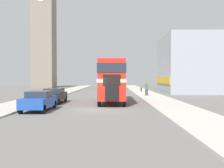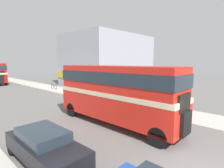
{
  "view_description": "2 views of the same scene",
  "coord_description": "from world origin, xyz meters",
  "px_view_note": "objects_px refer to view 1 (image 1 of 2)",
  "views": [
    {
      "loc": [
        1.8,
        -19.05,
        2.44
      ],
      "look_at": [
        1.63,
        5.98,
        1.83
      ],
      "focal_mm": 40.0,
      "sensor_mm": 36.0,
      "label": 1
    },
    {
      "loc": [
        -7.15,
        -1.92,
        4.29
      ],
      "look_at": [
        1.63,
        6.3,
        2.79
      ],
      "focal_mm": 28.0,
      "sensor_mm": 36.0,
      "label": 2
    }
  ],
  "objects_px": {
    "bicycle_on_pavement": "(141,89)",
    "car_parked_near": "(39,100)",
    "double_decker_bus": "(112,78)",
    "car_parked_mid": "(54,95)",
    "church_tower": "(44,15)",
    "pedestrian_walking": "(147,88)",
    "bus_distant": "(114,78)"
  },
  "relations": [
    {
      "from": "bus_distant",
      "to": "car_parked_mid",
      "type": "xyz_separation_m",
      "value": [
        -5.85,
        -34.26,
        -1.69
      ]
    },
    {
      "from": "pedestrian_walking",
      "to": "bicycle_on_pavement",
      "type": "height_order",
      "value": "pedestrian_walking"
    },
    {
      "from": "bus_distant",
      "to": "pedestrian_walking",
      "type": "relative_size",
      "value": 6.28
    },
    {
      "from": "bus_distant",
      "to": "car_parked_mid",
      "type": "height_order",
      "value": "bus_distant"
    },
    {
      "from": "car_parked_near",
      "to": "pedestrian_walking",
      "type": "xyz_separation_m",
      "value": [
        9.92,
        14.49,
        0.34
      ]
    },
    {
      "from": "double_decker_bus",
      "to": "car_parked_mid",
      "type": "relative_size",
      "value": 2.15
    },
    {
      "from": "car_parked_near",
      "to": "bus_distant",
      "type": "bearing_deg",
      "value": 81.94
    },
    {
      "from": "bus_distant",
      "to": "church_tower",
      "type": "relative_size",
      "value": 0.3
    },
    {
      "from": "bus_distant",
      "to": "car_parked_near",
      "type": "relative_size",
      "value": 2.68
    },
    {
      "from": "double_decker_bus",
      "to": "bus_distant",
      "type": "relative_size",
      "value": 0.88
    },
    {
      "from": "bicycle_on_pavement",
      "to": "church_tower",
      "type": "xyz_separation_m",
      "value": [
        -22.42,
        20.86,
        18.0
      ]
    },
    {
      "from": "car_parked_near",
      "to": "car_parked_mid",
      "type": "height_order",
      "value": "car_parked_near"
    },
    {
      "from": "pedestrian_walking",
      "to": "bus_distant",
      "type": "bearing_deg",
      "value": 99.59
    },
    {
      "from": "double_decker_bus",
      "to": "bicycle_on_pavement",
      "type": "distance_m",
      "value": 18.27
    },
    {
      "from": "car_parked_mid",
      "to": "church_tower",
      "type": "bearing_deg",
      "value": 106.89
    },
    {
      "from": "double_decker_bus",
      "to": "car_parked_near",
      "type": "xyz_separation_m",
      "value": [
        -5.4,
        -6.54,
        -1.66
      ]
    },
    {
      "from": "double_decker_bus",
      "to": "church_tower",
      "type": "distance_m",
      "value": 45.14
    },
    {
      "from": "double_decker_bus",
      "to": "car_parked_mid",
      "type": "height_order",
      "value": "double_decker_bus"
    },
    {
      "from": "double_decker_bus",
      "to": "bicycle_on_pavement",
      "type": "height_order",
      "value": "double_decker_bus"
    },
    {
      "from": "double_decker_bus",
      "to": "pedestrian_walking",
      "type": "xyz_separation_m",
      "value": [
        4.52,
        7.95,
        -1.32
      ]
    },
    {
      "from": "bicycle_on_pavement",
      "to": "car_parked_near",
      "type": "bearing_deg",
      "value": -113.12
    },
    {
      "from": "car_parked_mid",
      "to": "pedestrian_walking",
      "type": "xyz_separation_m",
      "value": [
        10.13,
        8.92,
        0.35
      ]
    },
    {
      "from": "car_parked_near",
      "to": "bicycle_on_pavement",
      "type": "distance_m",
      "value": 26.14
    },
    {
      "from": "double_decker_bus",
      "to": "car_parked_mid",
      "type": "xyz_separation_m",
      "value": [
        -5.61,
        -0.97,
        -1.67
      ]
    },
    {
      "from": "pedestrian_walking",
      "to": "church_tower",
      "type": "distance_m",
      "value": 41.4
    },
    {
      "from": "pedestrian_walking",
      "to": "church_tower",
      "type": "relative_size",
      "value": 0.05
    },
    {
      "from": "bus_distant",
      "to": "church_tower",
      "type": "distance_m",
      "value": 24.48
    },
    {
      "from": "bus_distant",
      "to": "car_parked_near",
      "type": "xyz_separation_m",
      "value": [
        -5.64,
        -39.82,
        -1.68
      ]
    },
    {
      "from": "bicycle_on_pavement",
      "to": "church_tower",
      "type": "distance_m",
      "value": 35.52
    },
    {
      "from": "car_parked_near",
      "to": "church_tower",
      "type": "distance_m",
      "value": 49.77
    },
    {
      "from": "bicycle_on_pavement",
      "to": "bus_distant",
      "type": "bearing_deg",
      "value": 106.34
    },
    {
      "from": "car_parked_mid",
      "to": "bicycle_on_pavement",
      "type": "bearing_deg",
      "value": 60.45
    }
  ]
}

